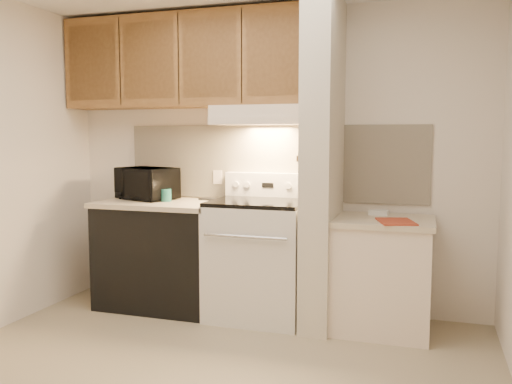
% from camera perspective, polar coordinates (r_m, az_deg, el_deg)
% --- Properties ---
extents(floor, '(3.60, 3.60, 0.00)m').
position_cam_1_polar(floor, '(3.51, -5.68, -18.71)').
color(floor, tan).
rests_on(floor, ground).
extents(wall_back, '(3.60, 2.50, 0.02)m').
position_cam_1_polar(wall_back, '(4.61, 1.61, 3.31)').
color(wall_back, white).
rests_on(wall_back, floor).
extents(backsplash, '(2.60, 0.02, 0.63)m').
position_cam_1_polar(backsplash, '(4.60, 1.57, 3.11)').
color(backsplash, '#FFEFCF').
rests_on(backsplash, wall_back).
extents(range_body, '(0.76, 0.65, 0.92)m').
position_cam_1_polar(range_body, '(4.39, 0.31, -7.25)').
color(range_body, silver).
rests_on(range_body, floor).
extents(oven_window, '(0.50, 0.01, 0.30)m').
position_cam_1_polar(oven_window, '(4.09, -1.03, -7.67)').
color(oven_window, black).
rests_on(oven_window, range_body).
extents(oven_handle, '(0.65, 0.02, 0.02)m').
position_cam_1_polar(oven_handle, '(4.00, -1.21, -4.73)').
color(oven_handle, silver).
rests_on(oven_handle, range_body).
extents(cooktop, '(0.74, 0.64, 0.03)m').
position_cam_1_polar(cooktop, '(4.30, 0.32, -1.09)').
color(cooktop, black).
rests_on(cooktop, range_body).
extents(range_backguard, '(0.76, 0.08, 0.20)m').
position_cam_1_polar(range_backguard, '(4.56, 1.39, 0.76)').
color(range_backguard, silver).
rests_on(range_backguard, range_body).
extents(range_display, '(0.10, 0.01, 0.04)m').
position_cam_1_polar(range_display, '(4.52, 1.24, 0.72)').
color(range_display, black).
rests_on(range_display, range_backguard).
extents(range_knob_left_outer, '(0.05, 0.02, 0.05)m').
position_cam_1_polar(range_knob_left_outer, '(4.61, -2.11, 0.81)').
color(range_knob_left_outer, silver).
rests_on(range_knob_left_outer, range_backguard).
extents(range_knob_left_inner, '(0.05, 0.02, 0.05)m').
position_cam_1_polar(range_knob_left_inner, '(4.57, -0.93, 0.78)').
color(range_knob_left_inner, silver).
rests_on(range_knob_left_inner, range_backguard).
extents(range_knob_right_inner, '(0.05, 0.02, 0.05)m').
position_cam_1_polar(range_knob_right_inner, '(4.47, 3.44, 0.65)').
color(range_knob_right_inner, silver).
rests_on(range_knob_right_inner, range_backguard).
extents(range_knob_right_outer, '(0.05, 0.02, 0.05)m').
position_cam_1_polar(range_knob_right_outer, '(4.45, 4.69, 0.61)').
color(range_knob_right_outer, silver).
rests_on(range_knob_right_outer, range_backguard).
extents(dishwasher_front, '(1.00, 0.63, 0.87)m').
position_cam_1_polar(dishwasher_front, '(4.73, -9.93, -6.67)').
color(dishwasher_front, black).
rests_on(dishwasher_front, floor).
extents(left_countertop, '(1.04, 0.67, 0.04)m').
position_cam_1_polar(left_countertop, '(4.66, -10.03, -1.20)').
color(left_countertop, beige).
rests_on(left_countertop, dishwasher_front).
extents(spoon_rest, '(0.25, 0.09, 0.02)m').
position_cam_1_polar(spoon_rest, '(4.67, -4.54, -0.76)').
color(spoon_rest, black).
rests_on(spoon_rest, left_countertop).
extents(teal_jar, '(0.12, 0.12, 0.11)m').
position_cam_1_polar(teal_jar, '(4.63, -9.48, -0.32)').
color(teal_jar, '#20675E').
rests_on(teal_jar, left_countertop).
extents(outlet, '(0.08, 0.01, 0.12)m').
position_cam_1_polar(outlet, '(4.75, -4.05, 1.56)').
color(outlet, '#F3DFC9').
rests_on(outlet, backsplash).
extents(microwave, '(0.58, 0.48, 0.28)m').
position_cam_1_polar(microwave, '(4.81, -11.43, 0.89)').
color(microwave, black).
rests_on(microwave, left_countertop).
extents(partition_pillar, '(0.22, 0.70, 2.50)m').
position_cam_1_polar(partition_pillar, '(4.15, 7.04, 2.97)').
color(partition_pillar, beige).
rests_on(partition_pillar, floor).
extents(pillar_trim, '(0.01, 0.70, 0.04)m').
position_cam_1_polar(pillar_trim, '(4.17, 5.48, 3.69)').
color(pillar_trim, olive).
rests_on(pillar_trim, partition_pillar).
extents(knife_strip, '(0.02, 0.42, 0.04)m').
position_cam_1_polar(knife_strip, '(4.12, 5.25, 3.95)').
color(knife_strip, black).
rests_on(knife_strip, partition_pillar).
extents(knife_blade_a, '(0.01, 0.03, 0.16)m').
position_cam_1_polar(knife_blade_a, '(3.97, 4.56, 2.43)').
color(knife_blade_a, silver).
rests_on(knife_blade_a, knife_strip).
extents(knife_handle_a, '(0.02, 0.02, 0.10)m').
position_cam_1_polar(knife_handle_a, '(3.98, 4.62, 4.60)').
color(knife_handle_a, black).
rests_on(knife_handle_a, knife_strip).
extents(knife_blade_b, '(0.01, 0.04, 0.18)m').
position_cam_1_polar(knife_blade_b, '(4.04, 4.79, 2.35)').
color(knife_blade_b, silver).
rests_on(knife_blade_b, knife_strip).
extents(knife_handle_b, '(0.02, 0.02, 0.10)m').
position_cam_1_polar(knife_handle_b, '(4.05, 4.85, 4.62)').
color(knife_handle_b, black).
rests_on(knife_handle_b, knife_strip).
extents(knife_blade_c, '(0.01, 0.04, 0.20)m').
position_cam_1_polar(knife_blade_c, '(4.14, 5.12, 2.30)').
color(knife_blade_c, silver).
rests_on(knife_blade_c, knife_strip).
extents(knife_handle_c, '(0.02, 0.02, 0.10)m').
position_cam_1_polar(knife_handle_c, '(4.12, 5.10, 4.64)').
color(knife_handle_c, black).
rests_on(knife_handle_c, knife_strip).
extents(knife_blade_d, '(0.01, 0.04, 0.16)m').
position_cam_1_polar(knife_blade_d, '(4.22, 5.36, 2.63)').
color(knife_blade_d, silver).
rests_on(knife_blade_d, knife_strip).
extents(knife_handle_d, '(0.02, 0.02, 0.10)m').
position_cam_1_polar(knife_handle_d, '(4.20, 5.35, 4.67)').
color(knife_handle_d, black).
rests_on(knife_handle_d, knife_strip).
extents(knife_blade_e, '(0.01, 0.04, 0.18)m').
position_cam_1_polar(knife_blade_e, '(4.27, 5.51, 2.54)').
color(knife_blade_e, silver).
rests_on(knife_blade_e, knife_strip).
extents(knife_handle_e, '(0.02, 0.02, 0.10)m').
position_cam_1_polar(knife_handle_e, '(4.29, 5.61, 4.69)').
color(knife_handle_e, black).
rests_on(knife_handle_e, knife_strip).
extents(oven_mitt, '(0.03, 0.11, 0.25)m').
position_cam_1_polar(oven_mitt, '(4.35, 5.73, 1.79)').
color(oven_mitt, gray).
rests_on(oven_mitt, partition_pillar).
extents(right_cab_base, '(0.70, 0.60, 0.81)m').
position_cam_1_polar(right_cab_base, '(4.22, 13.12, -8.73)').
color(right_cab_base, '#F3DFC9').
rests_on(right_cab_base, floor).
extents(right_countertop, '(0.74, 0.64, 0.04)m').
position_cam_1_polar(right_countertop, '(4.13, 13.26, -3.01)').
color(right_countertop, beige).
rests_on(right_countertop, right_cab_base).
extents(red_folder, '(0.32, 0.38, 0.01)m').
position_cam_1_polar(red_folder, '(3.97, 14.53, -3.03)').
color(red_folder, '#A43620').
rests_on(red_folder, right_countertop).
extents(white_box, '(0.15, 0.11, 0.04)m').
position_cam_1_polar(white_box, '(4.31, 12.80, -2.12)').
color(white_box, white).
rests_on(white_box, right_countertop).
extents(range_hood, '(0.78, 0.44, 0.15)m').
position_cam_1_polar(range_hood, '(4.39, 0.82, 8.07)').
color(range_hood, '#F3DFC9').
rests_on(range_hood, upper_cabinets).
extents(hood_lip, '(0.78, 0.04, 0.06)m').
position_cam_1_polar(hood_lip, '(4.19, -0.03, 7.56)').
color(hood_lip, '#F3DFC9').
rests_on(hood_lip, range_hood).
extents(upper_cabinets, '(2.18, 0.33, 0.77)m').
position_cam_1_polar(upper_cabinets, '(4.72, -7.27, 13.48)').
color(upper_cabinets, olive).
rests_on(upper_cabinets, wall_back).
extents(cab_door_a, '(0.46, 0.01, 0.63)m').
position_cam_1_polar(cab_door_a, '(4.99, -16.85, 12.87)').
color(cab_door_a, olive).
rests_on(cab_door_a, upper_cabinets).
extents(cab_gap_a, '(0.01, 0.01, 0.73)m').
position_cam_1_polar(cab_gap_a, '(4.84, -14.13, 13.17)').
color(cab_gap_a, black).
rests_on(cab_gap_a, upper_cabinets).
extents(cab_door_b, '(0.46, 0.01, 0.63)m').
position_cam_1_polar(cab_door_b, '(4.70, -11.22, 13.45)').
color(cab_door_b, olive).
rests_on(cab_door_b, upper_cabinets).
extents(cab_gap_b, '(0.01, 0.01, 0.73)m').
position_cam_1_polar(cab_gap_b, '(4.58, -8.15, 13.71)').
color(cab_gap_b, black).
rests_on(cab_gap_b, upper_cabinets).
extents(cab_door_c, '(0.46, 0.01, 0.63)m').
position_cam_1_polar(cab_door_c, '(4.47, -4.90, 13.94)').
color(cab_door_c, olive).
rests_on(cab_door_c, upper_cabinets).
extents(cab_gap_c, '(0.01, 0.01, 0.73)m').
position_cam_1_polar(cab_gap_c, '(4.37, -1.51, 14.14)').
color(cab_gap_c, black).
rests_on(cab_gap_c, upper_cabinets).
extents(cab_door_d, '(0.46, 0.01, 0.63)m').
position_cam_1_polar(cab_door_d, '(4.29, 2.04, 14.29)').
color(cab_door_d, olive).
rests_on(cab_door_d, upper_cabinets).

